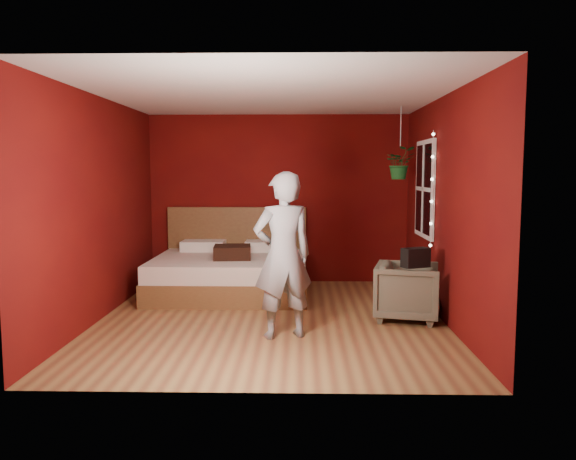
% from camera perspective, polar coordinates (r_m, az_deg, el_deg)
% --- Properties ---
extents(floor, '(4.50, 4.50, 0.00)m').
position_cam_1_polar(floor, '(6.72, -1.72, -8.94)').
color(floor, olive).
rests_on(floor, ground).
extents(room_walls, '(4.04, 4.54, 2.62)m').
position_cam_1_polar(room_walls, '(6.49, -1.77, 5.53)').
color(room_walls, '#600E0A').
rests_on(room_walls, ground).
extents(window, '(0.05, 0.97, 1.27)m').
position_cam_1_polar(window, '(7.56, 13.69, 4.07)').
color(window, white).
rests_on(window, room_walls).
extents(fairy_lights, '(0.04, 0.04, 1.45)m').
position_cam_1_polar(fairy_lights, '(7.05, 14.40, 3.92)').
color(fairy_lights, silver).
rests_on(fairy_lights, room_walls).
extents(bed, '(2.14, 1.82, 1.18)m').
position_cam_1_polar(bed, '(8.06, -5.78, -4.22)').
color(bed, brown).
rests_on(bed, ground).
extents(person, '(0.73, 0.60, 1.73)m').
position_cam_1_polar(person, '(5.80, -0.51, -2.60)').
color(person, gray).
rests_on(person, ground).
extents(armchair, '(0.88, 0.86, 0.67)m').
position_cam_1_polar(armchair, '(6.73, 12.07, -6.12)').
color(armchair, '#686752').
rests_on(armchair, ground).
extents(handbag, '(0.34, 0.26, 0.22)m').
position_cam_1_polar(handbag, '(6.40, 12.84, -2.75)').
color(handbag, black).
rests_on(handbag, armchair).
extents(throw_pillow, '(0.54, 0.54, 0.18)m').
position_cam_1_polar(throw_pillow, '(7.76, -5.67, -2.25)').
color(throw_pillow, black).
rests_on(throw_pillow, bed).
extents(hanging_plant, '(0.41, 0.36, 0.98)m').
position_cam_1_polar(hanging_plant, '(7.77, 11.31, 6.68)').
color(hanging_plant, silver).
rests_on(hanging_plant, room_walls).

